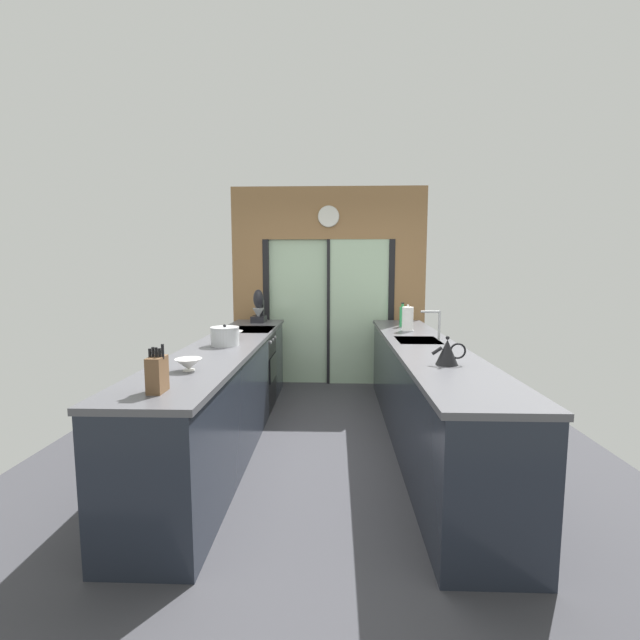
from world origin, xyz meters
The scene contains 14 objects.
ground_plane centered at (0.00, 0.60, -0.01)m, with size 5.04×7.60×0.02m, color #38383D.
back_wall_unit centered at (0.00, 2.40, 1.52)m, with size 2.64×0.12×2.70m.
left_counter_run centered at (-0.91, 0.13, 0.47)m, with size 0.62×3.80×0.92m.
right_counter_run centered at (0.91, 0.30, 0.46)m, with size 0.62×3.80×0.92m.
sink_faucet centered at (1.06, 0.55, 1.11)m, with size 0.19×0.02×0.29m.
oven_range centered at (-0.91, 1.25, 0.46)m, with size 0.60×0.60×0.92m.
mixing_bowl_near centered at (-0.89, -0.79, 0.96)m, with size 0.18×0.18×0.08m.
mixing_bowl_far centered at (-0.89, 0.50, 0.97)m, with size 0.19×0.19×0.09m.
knife_block centered at (-0.89, -1.30, 1.02)m, with size 0.09×0.14×0.27m.
stand_mixer centered at (-0.89, 1.93, 1.08)m, with size 0.17×0.27×0.42m.
stock_pot centered at (-0.89, 0.19, 1.00)m, with size 0.25×0.25×0.19m.
kettle centered at (0.89, -0.54, 1.01)m, with size 0.25×0.16×0.21m.
soap_bottle centered at (0.89, 1.55, 1.04)m, with size 0.07×0.07×0.29m.
paper_towel_roll centered at (0.89, 1.17, 1.05)m, with size 0.14×0.14×0.29m.
Camera 1 is at (0.09, -3.63, 1.60)m, focal length 24.55 mm.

